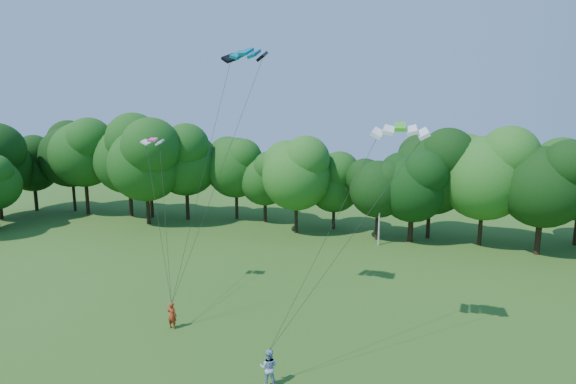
# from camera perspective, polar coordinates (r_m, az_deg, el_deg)

# --- Properties ---
(utility_pole) EXTENTS (1.45, 0.38, 7.33)m
(utility_pole) POSITION_cam_1_polar(r_m,az_deg,el_deg) (47.16, 11.55, -2.17)
(utility_pole) COLOR #B7B7AE
(utility_pole) RESTS_ON ground
(kite_flyer_left) EXTENTS (0.64, 0.43, 1.73)m
(kite_flyer_left) POSITION_cam_1_polar(r_m,az_deg,el_deg) (30.38, -14.50, -14.93)
(kite_flyer_left) COLOR #AC2F16
(kite_flyer_left) RESTS_ON ground
(kite_flyer_right) EXTENTS (1.03, 0.87, 1.90)m
(kite_flyer_right) POSITION_cam_1_polar(r_m,az_deg,el_deg) (24.11, -2.48, -21.34)
(kite_flyer_right) COLOR #A0B1DE
(kite_flyer_right) RESTS_ON ground
(kite_teal) EXTENTS (2.92, 1.47, 0.63)m
(kite_teal) POSITION_cam_1_polar(r_m,az_deg,el_deg) (30.15, -5.35, 17.31)
(kite_teal) COLOR #046B82
(kite_teal) RESTS_ON ground
(kite_green) EXTENTS (3.07, 1.51, 0.50)m
(kite_green) POSITION_cam_1_polar(r_m,az_deg,el_deg) (25.23, 14.07, 8.04)
(kite_green) COLOR #3EC81E
(kite_green) RESTS_ON ground
(kite_pink) EXTENTS (1.66, 1.02, 0.27)m
(kite_pink) POSITION_cam_1_polar(r_m,az_deg,el_deg) (33.91, -16.82, 6.38)
(kite_pink) COLOR #F04297
(kite_pink) RESTS_ON ground
(tree_back_west) EXTENTS (9.10, 9.10, 13.24)m
(tree_back_west) POSITION_cam_1_polar(r_m,az_deg,el_deg) (60.90, -17.21, 4.52)
(tree_back_west) COLOR #342015
(tree_back_west) RESTS_ON ground
(tree_back_center) EXTENTS (7.72, 7.72, 11.23)m
(tree_back_center) POSITION_cam_1_polar(r_m,az_deg,el_deg) (48.64, 15.60, 1.88)
(tree_back_center) COLOR #302412
(tree_back_center) RESTS_ON ground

